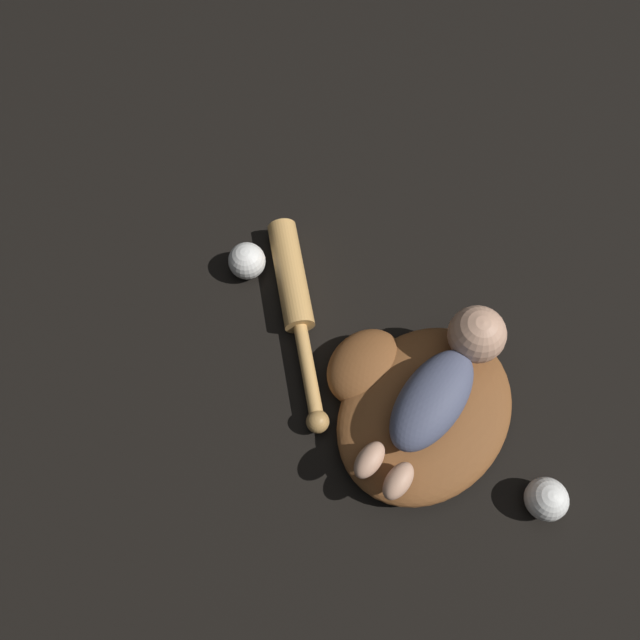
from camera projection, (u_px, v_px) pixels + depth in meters
name	position (u px, v px, depth m)	size (l,w,h in m)	color
ground_plane	(461.00, 427.00, 1.10)	(6.00, 6.00, 0.00)	black
baseball_glove	(415.00, 404.00, 1.07)	(0.38, 0.36, 0.07)	brown
baby_figure	(445.00, 381.00, 1.01)	(0.36, 0.15, 0.10)	#4C516B
baseball_bat	(295.00, 297.00, 1.17)	(0.26, 0.38, 0.06)	tan
baseball	(247.00, 261.00, 1.19)	(0.07, 0.07, 0.07)	white
baseball_spare	(545.00, 500.00, 1.01)	(0.07, 0.07, 0.07)	white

